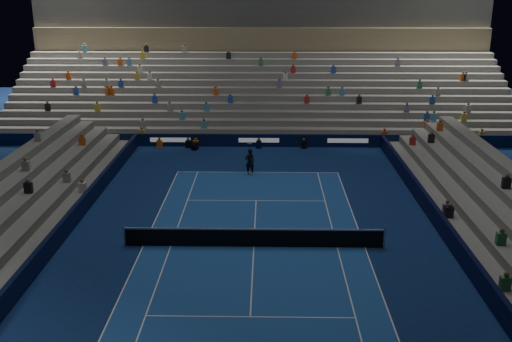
{
  "coord_description": "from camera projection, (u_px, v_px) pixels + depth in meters",
  "views": [
    {
      "loc": [
        0.59,
        -26.62,
        12.56
      ],
      "look_at": [
        0.0,
        6.0,
        2.0
      ],
      "focal_mm": 41.48,
      "sensor_mm": 36.0,
      "label": 1
    }
  ],
  "objects": [
    {
      "name": "court_surface",
      "position": [
        254.0,
        247.0,
        29.2
      ],
      "size": [
        10.97,
        23.77,
        0.01
      ],
      "primitive_type": "cube",
      "color": "#1B4895",
      "rests_on": "ground"
    },
    {
      "name": "tennis_player",
      "position": [
        250.0,
        162.0,
        39.77
      ],
      "size": [
        0.78,
        0.65,
        1.81
      ],
      "primitive_type": "imported",
      "rotation": [
        0.0,
        0.0,
        3.54
      ],
      "color": "black",
      "rests_on": "ground"
    },
    {
      "name": "sponsor_barrier_west",
      "position": [
        58.0,
        236.0,
        29.21
      ],
      "size": [
        0.25,
        37.0,
        1.0
      ],
      "primitive_type": "cube",
      "color": "black",
      "rests_on": "ground"
    },
    {
      "name": "grandstand_main",
      "position": [
        260.0,
        84.0,
        54.7
      ],
      "size": [
        44.0,
        15.2,
        11.2
      ],
      "color": "slate",
      "rests_on": "ground"
    },
    {
      "name": "sponsor_barrier_east",
      "position": [
        452.0,
        239.0,
        28.88
      ],
      "size": [
        0.25,
        37.0,
        1.0
      ],
      "primitive_type": "cube",
      "color": "black",
      "rests_on": "ground"
    },
    {
      "name": "broadcast_camera",
      "position": [
        195.0,
        146.0,
        45.79
      ],
      "size": [
        0.57,
        0.94,
        0.57
      ],
      "color": "black",
      "rests_on": "ground"
    },
    {
      "name": "tennis_net",
      "position": [
        254.0,
        237.0,
        29.04
      ],
      "size": [
        12.9,
        0.1,
        1.1
      ],
      "color": "#B2B2B7",
      "rests_on": "ground"
    },
    {
      "name": "ground",
      "position": [
        254.0,
        247.0,
        29.2
      ],
      "size": [
        90.0,
        90.0,
        0.0
      ],
      "primitive_type": "plane",
      "color": "navy",
      "rests_on": "ground"
    },
    {
      "name": "sponsor_barrier_far",
      "position": [
        259.0,
        140.0,
        46.64
      ],
      "size": [
        44.0,
        0.25,
        1.0
      ],
      "primitive_type": "cube",
      "color": "black",
      "rests_on": "ground"
    }
  ]
}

